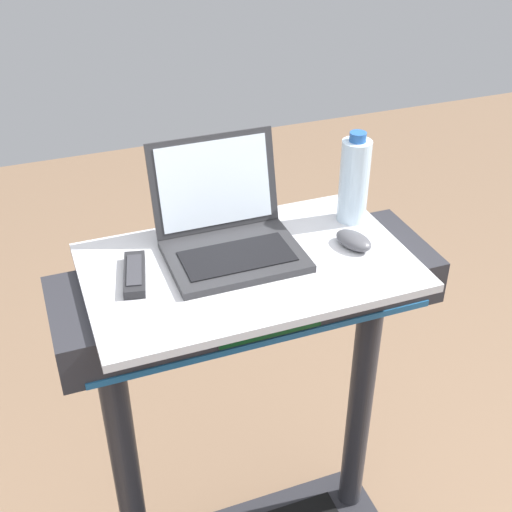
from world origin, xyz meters
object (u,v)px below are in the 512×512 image
(laptop, at_px, (228,232))
(tv_remote, at_px, (135,274))
(computer_mouse, at_px, (354,240))
(water_bottle, at_px, (354,180))

(laptop, relative_size, tv_remote, 1.84)
(computer_mouse, relative_size, tv_remote, 0.60)
(laptop, distance_m, water_bottle, 0.34)
(laptop, height_order, tv_remote, laptop)
(laptop, bearing_deg, computer_mouse, -14.85)
(laptop, relative_size, water_bottle, 1.31)
(laptop, xyz_separation_m, tv_remote, (-0.23, -0.04, -0.04))
(laptop, distance_m, tv_remote, 0.24)
(water_bottle, bearing_deg, computer_mouse, -114.84)
(laptop, xyz_separation_m, computer_mouse, (0.28, -0.09, -0.03))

